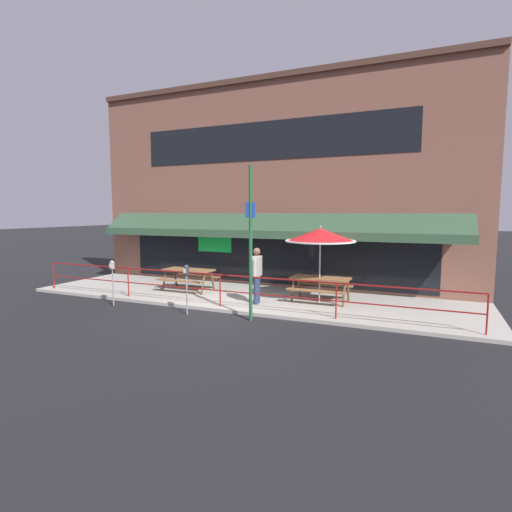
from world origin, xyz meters
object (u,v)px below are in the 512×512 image
at_px(picnic_table_centre, 320,282).
at_px(patio_umbrella_centre, 320,235).
at_px(pedestrian_walking, 257,273).
at_px(parking_meter_far, 186,274).
at_px(parking_meter_near, 112,269).
at_px(street_sign_pole, 251,242).
at_px(picnic_table_left, 188,274).

relative_size(picnic_table_centre, patio_umbrella_centre, 0.76).
xyz_separation_m(pedestrian_walking, parking_meter_far, (-1.43, -1.66, 0.09)).
relative_size(parking_meter_near, street_sign_pole, 0.35).
bearing_deg(picnic_table_left, pedestrian_walking, -16.24).
bearing_deg(parking_meter_near, picnic_table_left, 67.50).
relative_size(picnic_table_centre, street_sign_pole, 0.44).
xyz_separation_m(pedestrian_walking, parking_meter_near, (-4.11, -1.68, 0.09)).
bearing_deg(patio_umbrella_centre, parking_meter_far, -140.55).
bearing_deg(parking_meter_near, street_sign_pole, 1.83).
relative_size(patio_umbrella_centre, pedestrian_walking, 1.39).
height_order(parking_meter_near, parking_meter_far, same).
bearing_deg(picnic_table_centre, picnic_table_left, -178.20).
bearing_deg(picnic_table_left, patio_umbrella_centre, 0.46).
distance_m(pedestrian_walking, street_sign_pole, 1.92).
bearing_deg(parking_meter_far, patio_umbrella_centre, 39.45).
height_order(patio_umbrella_centre, parking_meter_far, patio_umbrella_centre).
distance_m(patio_umbrella_centre, parking_meter_near, 6.46).
bearing_deg(patio_umbrella_centre, street_sign_pole, -116.49).
bearing_deg(pedestrian_walking, patio_umbrella_centre, 28.35).
height_order(picnic_table_centre, parking_meter_far, parking_meter_far).
xyz_separation_m(picnic_table_left, picnic_table_centre, (4.76, 0.15, 0.00)).
bearing_deg(patio_umbrella_centre, picnic_table_centre, 90.00).
xyz_separation_m(picnic_table_centre, pedestrian_walking, (-1.71, -1.04, 0.35)).
relative_size(parking_meter_far, street_sign_pole, 0.35).
bearing_deg(pedestrian_walking, picnic_table_left, 163.76).
distance_m(parking_meter_far, street_sign_pole, 2.15).
height_order(patio_umbrella_centre, parking_meter_near, patio_umbrella_centre).
bearing_deg(parking_meter_far, picnic_table_left, 122.34).
distance_m(picnic_table_left, pedestrian_walking, 3.19).
relative_size(picnic_table_left, parking_meter_near, 1.27).
xyz_separation_m(parking_meter_near, street_sign_pole, (4.59, 0.15, 0.95)).
distance_m(parking_meter_near, parking_meter_far, 2.68).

